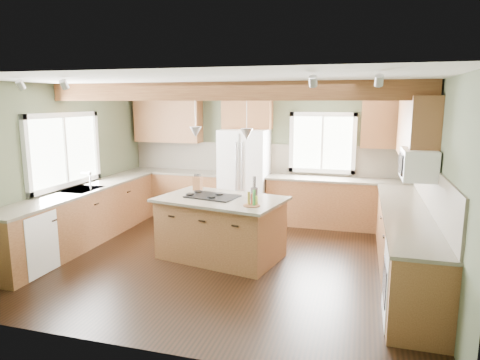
# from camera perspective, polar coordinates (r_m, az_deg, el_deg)

# --- Properties ---
(floor) EXTENTS (5.60, 5.60, 0.00)m
(floor) POSITION_cam_1_polar(r_m,az_deg,el_deg) (6.54, -1.85, -10.45)
(floor) COLOR black
(floor) RESTS_ON ground
(ceiling) EXTENTS (5.60, 5.60, 0.00)m
(ceiling) POSITION_cam_1_polar(r_m,az_deg,el_deg) (6.12, -1.99, 12.96)
(ceiling) COLOR silver
(ceiling) RESTS_ON wall_back
(wall_back) EXTENTS (5.60, 0.00, 5.60)m
(wall_back) POSITION_cam_1_polar(r_m,az_deg,el_deg) (8.59, 3.21, 3.53)
(wall_back) COLOR #48523A
(wall_back) RESTS_ON ground
(wall_left) EXTENTS (0.00, 5.00, 5.00)m
(wall_left) POSITION_cam_1_polar(r_m,az_deg,el_deg) (7.53, -22.65, 1.77)
(wall_left) COLOR #48523A
(wall_left) RESTS_ON ground
(wall_right) EXTENTS (0.00, 5.00, 5.00)m
(wall_right) POSITION_cam_1_polar(r_m,az_deg,el_deg) (5.98, 24.57, -0.45)
(wall_right) COLOR #48523A
(wall_right) RESTS_ON ground
(ceiling_beam) EXTENTS (5.55, 0.26, 0.26)m
(ceiling_beam) POSITION_cam_1_polar(r_m,az_deg,el_deg) (6.16, -1.83, 11.73)
(ceiling_beam) COLOR #502816
(ceiling_beam) RESTS_ON ceiling
(soffit_trim) EXTENTS (5.55, 0.20, 0.10)m
(soffit_trim) POSITION_cam_1_polar(r_m,az_deg,el_deg) (8.43, 3.14, 11.85)
(soffit_trim) COLOR #502816
(soffit_trim) RESTS_ON ceiling
(backsplash_back) EXTENTS (5.58, 0.03, 0.58)m
(backsplash_back) POSITION_cam_1_polar(r_m,az_deg,el_deg) (8.58, 3.18, 2.92)
(backsplash_back) COLOR brown
(backsplash_back) RESTS_ON wall_back
(backsplash_right) EXTENTS (0.03, 3.70, 0.58)m
(backsplash_right) POSITION_cam_1_polar(r_m,az_deg,el_deg) (6.04, 24.29, -1.19)
(backsplash_right) COLOR brown
(backsplash_right) RESTS_ON wall_right
(base_cab_back_left) EXTENTS (2.02, 0.60, 0.88)m
(base_cab_back_left) POSITION_cam_1_polar(r_m,az_deg,el_deg) (9.01, -8.45, -1.78)
(base_cab_back_left) COLOR brown
(base_cab_back_left) RESTS_ON floor
(counter_back_left) EXTENTS (2.06, 0.64, 0.04)m
(counter_back_left) POSITION_cam_1_polar(r_m,az_deg,el_deg) (8.93, -8.53, 1.10)
(counter_back_left) COLOR #4B4537
(counter_back_left) RESTS_ON base_cab_back_left
(base_cab_back_right) EXTENTS (2.62, 0.60, 0.88)m
(base_cab_back_right) POSITION_cam_1_polar(r_m,az_deg,el_deg) (8.24, 12.85, -3.09)
(base_cab_back_right) COLOR brown
(base_cab_back_right) RESTS_ON floor
(counter_back_right) EXTENTS (2.66, 0.64, 0.04)m
(counter_back_right) POSITION_cam_1_polar(r_m,az_deg,el_deg) (8.15, 12.98, 0.06)
(counter_back_right) COLOR #4B4537
(counter_back_right) RESTS_ON base_cab_back_right
(base_cab_left) EXTENTS (0.60, 3.70, 0.88)m
(base_cab_left) POSITION_cam_1_polar(r_m,az_deg,el_deg) (7.56, -20.17, -4.70)
(base_cab_left) COLOR brown
(base_cab_left) RESTS_ON floor
(counter_left) EXTENTS (0.64, 3.74, 0.04)m
(counter_left) POSITION_cam_1_polar(r_m,az_deg,el_deg) (7.46, -20.39, -1.28)
(counter_left) COLOR #4B4537
(counter_left) RESTS_ON base_cab_left
(base_cab_right) EXTENTS (0.60, 3.70, 0.88)m
(base_cab_right) POSITION_cam_1_polar(r_m,az_deg,el_deg) (6.19, 21.13, -8.06)
(base_cab_right) COLOR brown
(base_cab_right) RESTS_ON floor
(counter_right) EXTENTS (0.64, 3.74, 0.04)m
(counter_right) POSITION_cam_1_polar(r_m,az_deg,el_deg) (6.07, 21.41, -3.93)
(counter_right) COLOR #4B4537
(counter_right) RESTS_ON base_cab_right
(upper_cab_back_left) EXTENTS (1.40, 0.35, 0.90)m
(upper_cab_back_left) POSITION_cam_1_polar(r_m,az_deg,el_deg) (9.02, -9.54, 7.88)
(upper_cab_back_left) COLOR brown
(upper_cab_back_left) RESTS_ON wall_back
(upper_cab_over_fridge) EXTENTS (0.96, 0.35, 0.70)m
(upper_cab_over_fridge) POSITION_cam_1_polar(r_m,az_deg,el_deg) (8.43, 0.99, 9.21)
(upper_cab_over_fridge) COLOR brown
(upper_cab_over_fridge) RESTS_ON wall_back
(upper_cab_right) EXTENTS (0.35, 2.20, 0.90)m
(upper_cab_right) POSITION_cam_1_polar(r_m,az_deg,el_deg) (6.77, 22.42, 6.43)
(upper_cab_right) COLOR brown
(upper_cab_right) RESTS_ON wall_right
(upper_cab_back_corner) EXTENTS (0.90, 0.35, 0.90)m
(upper_cab_back_corner) POSITION_cam_1_polar(r_m,az_deg,el_deg) (8.16, 19.06, 7.20)
(upper_cab_back_corner) COLOR brown
(upper_cab_back_corner) RESTS_ON wall_back
(window_left) EXTENTS (0.04, 1.60, 1.05)m
(window_left) POSITION_cam_1_polar(r_m,az_deg,el_deg) (7.53, -22.43, 3.70)
(window_left) COLOR white
(window_left) RESTS_ON wall_left
(window_back) EXTENTS (1.10, 0.04, 1.00)m
(window_back) POSITION_cam_1_polar(r_m,az_deg,el_deg) (8.36, 10.93, 4.90)
(window_back) COLOR white
(window_back) RESTS_ON wall_back
(sink) EXTENTS (0.50, 0.65, 0.03)m
(sink) POSITION_cam_1_polar(r_m,az_deg,el_deg) (7.46, -20.39, -1.25)
(sink) COLOR #262628
(sink) RESTS_ON counter_left
(faucet) EXTENTS (0.02, 0.02, 0.28)m
(faucet) POSITION_cam_1_polar(r_m,az_deg,el_deg) (7.33, -19.33, -0.22)
(faucet) COLOR #B2B2B7
(faucet) RESTS_ON sink
(dishwasher) EXTENTS (0.60, 0.60, 0.84)m
(dishwasher) POSITION_cam_1_polar(r_m,az_deg,el_deg) (6.60, -26.76, -7.46)
(dishwasher) COLOR white
(dishwasher) RESTS_ON floor
(oven) EXTENTS (0.60, 0.72, 0.84)m
(oven) POSITION_cam_1_polar(r_m,az_deg,el_deg) (4.98, 22.30, -12.81)
(oven) COLOR white
(oven) RESTS_ON floor
(microwave) EXTENTS (0.40, 0.70, 0.38)m
(microwave) POSITION_cam_1_polar(r_m,az_deg,el_deg) (5.86, 22.70, 1.97)
(microwave) COLOR white
(microwave) RESTS_ON wall_right
(pendant_left) EXTENTS (0.18, 0.18, 0.16)m
(pendant_left) POSITION_cam_1_polar(r_m,az_deg,el_deg) (6.43, -5.95, 6.37)
(pendant_left) COLOR #B2B2B7
(pendant_left) RESTS_ON ceiling
(pendant_right) EXTENTS (0.18, 0.18, 0.16)m
(pendant_right) POSITION_cam_1_polar(r_m,az_deg,el_deg) (6.01, 0.89, 6.13)
(pendant_right) COLOR #B2B2B7
(pendant_right) RESTS_ON ceiling
(refrigerator) EXTENTS (0.90, 0.74, 1.80)m
(refrigerator) POSITION_cam_1_polar(r_m,az_deg,el_deg) (8.35, 0.60, 0.58)
(refrigerator) COLOR white
(refrigerator) RESTS_ON floor
(island) EXTENTS (1.88, 1.37, 0.88)m
(island) POSITION_cam_1_polar(r_m,az_deg,el_deg) (6.47, -2.54, -6.55)
(island) COLOR brown
(island) RESTS_ON floor
(island_top) EXTENTS (2.02, 1.50, 0.04)m
(island_top) POSITION_cam_1_polar(r_m,az_deg,el_deg) (6.36, -2.57, -2.58)
(island_top) COLOR #4B4537
(island_top) RESTS_ON island
(cooktop) EXTENTS (0.82, 0.63, 0.02)m
(cooktop) POSITION_cam_1_polar(r_m,az_deg,el_deg) (6.42, -3.67, -2.18)
(cooktop) COLOR black
(cooktop) RESTS_ON island_top
(knife_block) EXTENTS (0.14, 0.11, 0.22)m
(knife_block) POSITION_cam_1_polar(r_m,az_deg,el_deg) (6.90, -5.67, -0.46)
(knife_block) COLOR brown
(knife_block) RESTS_ON island_top
(utensil_crock) EXTENTS (0.15, 0.15, 0.14)m
(utensil_crock) POSITION_cam_1_polar(r_m,az_deg,el_deg) (6.38, 1.90, -1.68)
(utensil_crock) COLOR #483D39
(utensil_crock) RESTS_ON island_top
(bottle_tray) EXTENTS (0.27, 0.27, 0.22)m
(bottle_tray) POSITION_cam_1_polar(r_m,az_deg,el_deg) (5.85, 1.56, -2.43)
(bottle_tray) COLOR brown
(bottle_tray) RESTS_ON island_top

